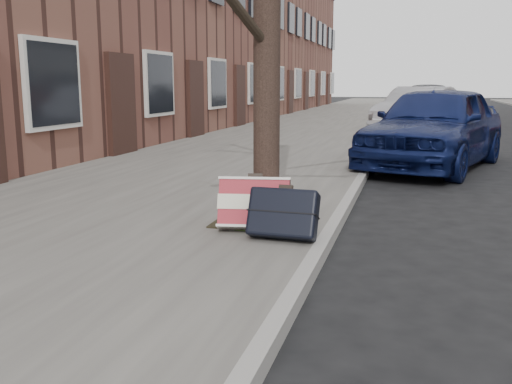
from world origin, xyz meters
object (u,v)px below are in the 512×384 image
(suitcase_navy, at_px, (283,213))
(car_near_front, at_px, (435,126))
(suitcase_red, at_px, (254,204))
(car_near_mid, at_px, (419,111))

(suitcase_navy, xyz_separation_m, car_near_front, (1.46, 5.88, 0.39))
(suitcase_red, bearing_deg, suitcase_navy, -44.77)
(suitcase_navy, height_order, car_near_mid, car_near_mid)
(suitcase_red, relative_size, suitcase_navy, 1.07)
(suitcase_red, xyz_separation_m, car_near_front, (1.79, 5.65, 0.37))
(car_near_front, xyz_separation_m, car_near_mid, (-0.24, 7.00, -0.04))
(suitcase_red, relative_size, car_near_front, 0.15)
(car_near_front, bearing_deg, suitcase_red, -90.35)
(suitcase_red, distance_m, car_near_front, 5.94)
(suitcase_navy, bearing_deg, car_near_front, 78.46)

